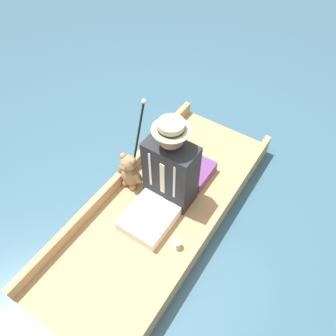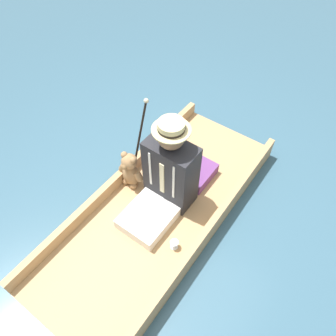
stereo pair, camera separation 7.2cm
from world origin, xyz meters
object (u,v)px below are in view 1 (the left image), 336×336
Objects in this scene: wine_glass at (177,243)px; walking_cane at (138,136)px; seated_person at (166,176)px; teddy_bear at (129,172)px.

walking_cane is (0.75, -0.51, 0.40)m from wine_glass.
seated_person reaches higher than walking_cane.
seated_person reaches higher than wine_glass.
walking_cane is (0.03, -0.21, 0.28)m from teddy_bear.
seated_person reaches higher than teddy_bear.
seated_person is at bearing 157.73° from walking_cane.
teddy_bear reaches higher than wine_glass.
teddy_bear is 4.79× the size of wine_glass.
wine_glass is at bearing 156.84° from teddy_bear.
teddy_bear is 0.79m from wine_glass.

